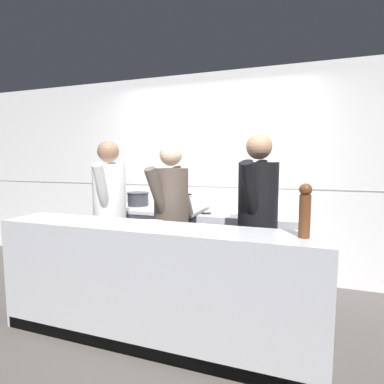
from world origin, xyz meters
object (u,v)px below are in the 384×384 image
Objects in this scene: stock_pot at (138,199)px; plated_dish_main at (150,223)px; chefs_knife at (214,214)px; chef_line at (257,220)px; oven_range at (158,242)px; chef_sous at (171,219)px; chef_head_cook at (110,212)px; sauce_pot at (182,201)px; pepper_mill at (305,209)px.

stock_pot reaches higher than plated_dish_main.
chefs_knife is at bearing 77.40° from plated_dish_main.
chefs_knife is 0.77m from chef_line.
chef_line is at bearing -24.67° from stock_pot.
plated_dish_main reaches higher than oven_range.
stock_pot is 1.11m from chef_sous.
stock_pot is at bearing 169.26° from chefs_knife.
stock_pot is 0.17× the size of chef_head_cook.
chef_line is at bearing -27.79° from oven_range.
chef_line is at bearing 34.78° from plated_dish_main.
sauce_pot is 0.47m from chefs_knife.
chef_line is at bearing -34.29° from sauce_pot.
chef_sous is (-1.21, 0.57, -0.24)m from pepper_mill.
oven_range is 0.70× the size of chef_sous.
chef_head_cook is (-1.01, -0.54, 0.05)m from chefs_knife.
oven_range is 0.62m from stock_pot.
chef_head_cook reaches higher than stock_pot.
chefs_knife is 0.21× the size of chef_sous.
pepper_mill is (1.70, -1.29, 0.71)m from oven_range.
pepper_mill is at bearing -33.07° from chef_head_cook.
chef_sous is 0.96× the size of chef_line.
plated_dish_main is 0.94m from chef_head_cook.
sauce_pot is at bearing 98.99° from plated_dish_main.
pepper_mill is at bearing -1.78° from plated_dish_main.
chef_sous is (0.49, -0.72, 0.47)m from oven_range.
chef_head_cook is (-0.57, -0.67, -0.05)m from sauce_pot.
chef_head_cook is at bearing -84.36° from stock_pot.
plated_dish_main is 1.18m from pepper_mill.
chef_line reaches higher than chefs_knife.
oven_range is at bearing 113.06° from plated_dish_main.
oven_range is 0.91m from chefs_knife.
chefs_knife is (1.08, -0.20, -0.10)m from stock_pot.
oven_range is at bearing 142.93° from pepper_mill.
oven_range is 2.25m from pepper_mill.
chef_head_cook is 0.72m from chef_sous.
stock_pot is 1.54m from plated_dish_main.
stock_pot is 1.79m from chef_line.
pepper_mill is (0.92, -1.13, 0.27)m from chefs_knife.
stock_pot is 0.64m from sauce_pot.
chef_line is (0.83, 0.02, 0.04)m from chef_sous.
sauce_pot is (0.34, -0.03, 0.55)m from oven_range.
sauce_pot is at bearing -6.63° from stock_pot.
oven_range is 1.46m from plated_dish_main.
chef_line reaches higher than plated_dish_main.
sauce_pot is 1.09× the size of plated_dish_main.
chefs_knife is at bearing 77.61° from chef_sous.
sauce_pot is 1.19m from chef_line.
chef_sous is at bearing -77.28° from sauce_pot.
chef_sous is 0.83m from chef_line.
chef_head_cook is at bearing -170.19° from chef_line.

